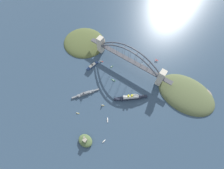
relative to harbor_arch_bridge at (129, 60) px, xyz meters
The scene contains 17 objects.
ground_plane 29.23m from the harbor_arch_bridge, behind, with size 1400.00×1400.00×0.00m, color #2D4256.
harbor_arch_bridge is the anchor object (origin of this frame).
headland_west_shore 174.99m from the harbor_arch_bridge, behind, with size 148.11×106.60×30.01m.
headland_east_shore 160.00m from the harbor_arch_bridge, ahead, with size 129.77×122.92×22.71m.
ocean_liner 103.32m from the harbor_arch_bridge, 125.91° to the left, with size 67.85×60.17×20.02m.
naval_cruiser 146.94m from the harbor_arch_bridge, 72.84° to the left, with size 43.91×62.03×17.22m.
harbor_ferry_steamer 105.32m from the harbor_arch_bridge, 35.55° to the left, with size 13.73×38.90×7.93m.
fort_island_mid_harbor 231.21m from the harbor_arch_bridge, 98.09° to the left, with size 33.22×25.92×17.56m.
seaplane_taxiing_near_bridge 45.17m from the harbor_arch_bridge, 140.74° to the right, with size 9.23×9.19×4.92m.
seaplane_second_in_formation 89.27m from the harbor_arch_bridge, 132.41° to the right, with size 10.73×8.59×4.82m.
small_boat_0 192.85m from the harbor_arch_bridge, 82.43° to the left, with size 8.29×3.63×2.00m.
small_boat_1 168.97m from the harbor_arch_bridge, 105.43° to the left, with size 8.06×10.34×2.42m.
small_boat_2 54.66m from the harbor_arch_bridge, 39.12° to the left, with size 3.79×9.27×2.43m.
small_boat_3 69.53m from the harbor_arch_bridge, 83.76° to the left, with size 12.66×3.00×2.09m.
small_boat_4 140.83m from the harbor_arch_bridge, 94.93° to the left, with size 8.29×5.84×10.07m.
small_boat_5 82.16m from the harbor_arch_bridge, 23.91° to the left, with size 9.42×7.11×11.02m.
small_boat_6 217.02m from the harbor_arch_bridge, 107.88° to the left, with size 3.39×9.83×2.05m.
Camera 1 is at (-114.29, 241.34, 376.19)m, focal length 25.65 mm.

